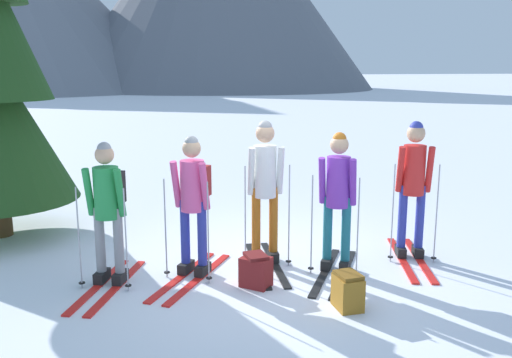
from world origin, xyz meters
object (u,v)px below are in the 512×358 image
Objects in this scene: skier_in_white at (265,185)px; skier_in_pink at (193,198)px; skier_in_purple at (338,194)px; backpack_on_snow_beside at (256,271)px; skier_in_green at (108,206)px; backpack_on_snow_front at (348,291)px; skier_in_red at (413,184)px.

skier_in_pink is at bearing -174.13° from skier_in_white.
skier_in_purple is 4.24× the size of backpack_on_snow_beside.
skier_in_pink reaches higher than backpack_on_snow_beside.
skier_in_green is at bearing 168.82° from skier_in_purple.
skier_in_pink is 0.93× the size of skier_in_white.
skier_in_purple is at bearing 7.68° from backpack_on_snow_beside.
backpack_on_snow_beside is at bearing 128.50° from backpack_on_snow_front.
skier_in_red is 4.45× the size of backpack_on_snow_beside.
skier_in_red is at bearing -6.80° from skier_in_green.
skier_in_pink is at bearing 164.87° from skier_in_purple.
skier_in_green is at bearing 145.34° from backpack_on_snow_front.
skier_in_purple reaches higher than backpack_on_snow_beside.
skier_in_green is 2.77m from backpack_on_snow_front.
skier_in_red reaches higher than skier_in_green.
skier_in_pink is 2.05m from backpack_on_snow_front.
skier_in_pink is at bearing -4.13° from skier_in_green.
backpack_on_snow_front is 0.95× the size of backpack_on_snow_beside.
backpack_on_snow_front is at bearing -111.94° from skier_in_purple.
skier_in_white reaches higher than skier_in_green.
skier_in_white is at bearing 61.76° from backpack_on_snow_beside.
skier_in_red is at bearing 3.73° from skier_in_purple.
skier_in_pink is at bearing 172.29° from skier_in_red.
skier_in_green is 4.29× the size of backpack_on_snow_front.
skier_in_purple is 1.11m from skier_in_red.
skier_in_red is (2.76, -0.37, 0.05)m from skier_in_pink.
skier_in_white is at bearing 165.61° from skier_in_red.
skier_in_purple reaches higher than skier_in_green.
skier_in_red is (3.72, -0.44, 0.07)m from skier_in_green.
skier_in_purple is 4.44× the size of backpack_on_snow_front.
skier_in_red is (1.11, 0.07, 0.03)m from skier_in_purple.
skier_in_green is at bearing 175.87° from skier_in_pink.
skier_in_pink is 0.94× the size of skier_in_red.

